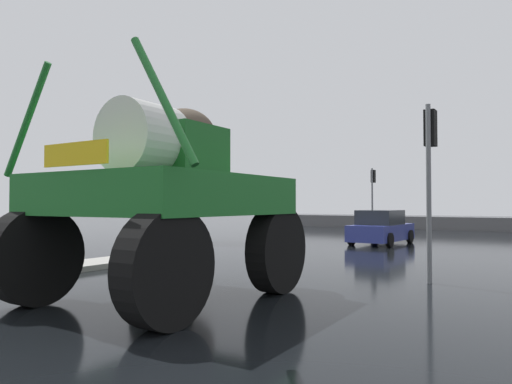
{
  "coord_description": "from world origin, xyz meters",
  "views": [
    {
      "loc": [
        7.36,
        0.59,
        1.79
      ],
      "look_at": [
        1.27,
        9.8,
        2.07
      ],
      "focal_mm": 32.96,
      "sensor_mm": 36.0,
      "label": 1
    }
  ],
  "objects_px": {
    "sedan_ahead": "(381,228)",
    "traffic_signal_near_right": "(430,153)",
    "traffic_signal_far_left": "(373,185)",
    "bare_tree_left": "(184,137)",
    "oversize_sprayer": "(164,200)",
    "traffic_signal_near_left": "(136,173)"
  },
  "relations": [
    {
      "from": "traffic_signal_near_left",
      "to": "bare_tree_left",
      "type": "relative_size",
      "value": 0.59
    },
    {
      "from": "oversize_sprayer",
      "to": "bare_tree_left",
      "type": "relative_size",
      "value": 0.77
    },
    {
      "from": "sedan_ahead",
      "to": "traffic_signal_far_left",
      "type": "distance_m",
      "value": 10.46
    },
    {
      "from": "traffic_signal_near_left",
      "to": "traffic_signal_far_left",
      "type": "relative_size",
      "value": 0.94
    },
    {
      "from": "oversize_sprayer",
      "to": "traffic_signal_far_left",
      "type": "distance_m",
      "value": 24.08
    },
    {
      "from": "oversize_sprayer",
      "to": "traffic_signal_far_left",
      "type": "relative_size",
      "value": 1.23
    },
    {
      "from": "oversize_sprayer",
      "to": "sedan_ahead",
      "type": "height_order",
      "value": "oversize_sprayer"
    },
    {
      "from": "traffic_signal_far_left",
      "to": "bare_tree_left",
      "type": "relative_size",
      "value": 0.62
    },
    {
      "from": "traffic_signal_far_left",
      "to": "bare_tree_left",
      "type": "bearing_deg",
      "value": -115.05
    },
    {
      "from": "traffic_signal_near_left",
      "to": "traffic_signal_near_right",
      "type": "distance_m",
      "value": 9.75
    },
    {
      "from": "bare_tree_left",
      "to": "oversize_sprayer",
      "type": "bearing_deg",
      "value": -49.25
    },
    {
      "from": "oversize_sprayer",
      "to": "traffic_signal_far_left",
      "type": "bearing_deg",
      "value": 8.26
    },
    {
      "from": "sedan_ahead",
      "to": "traffic_signal_far_left",
      "type": "relative_size",
      "value": 1.0
    },
    {
      "from": "traffic_signal_far_left",
      "to": "bare_tree_left",
      "type": "distance_m",
      "value": 13.57
    },
    {
      "from": "traffic_signal_far_left",
      "to": "bare_tree_left",
      "type": "xyz_separation_m",
      "value": [
        -5.67,
        -12.13,
        2.22
      ]
    },
    {
      "from": "sedan_ahead",
      "to": "bare_tree_left",
      "type": "xyz_separation_m",
      "value": [
        -9.39,
        -2.63,
        4.53
      ]
    },
    {
      "from": "traffic_signal_near_right",
      "to": "bare_tree_left",
      "type": "relative_size",
      "value": 0.61
    },
    {
      "from": "oversize_sprayer",
      "to": "traffic_signal_near_left",
      "type": "height_order",
      "value": "oversize_sprayer"
    },
    {
      "from": "sedan_ahead",
      "to": "traffic_signal_near_right",
      "type": "height_order",
      "value": "traffic_signal_near_right"
    },
    {
      "from": "sedan_ahead",
      "to": "traffic_signal_near_right",
      "type": "relative_size",
      "value": 1.02
    },
    {
      "from": "traffic_signal_near_right",
      "to": "bare_tree_left",
      "type": "xyz_separation_m",
      "value": [
        -13.72,
        6.82,
        2.28
      ]
    },
    {
      "from": "oversize_sprayer",
      "to": "bare_tree_left",
      "type": "height_order",
      "value": "bare_tree_left"
    }
  ]
}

